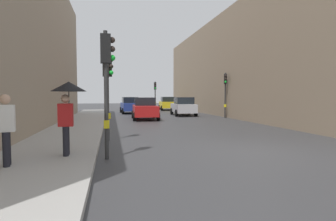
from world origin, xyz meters
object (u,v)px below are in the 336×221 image
Objects in this scene: traffic_light_near_right at (108,81)px; pedestrian_with_black_backpack at (4,126)px; car_yellow_taxi at (167,103)px; traffic_light_far_median at (155,91)px; car_blue_van at (130,105)px; car_red_sedan at (145,108)px; pedestrian_with_umbrella at (68,98)px; car_silver_hatchback at (183,106)px; traffic_light_near_left at (107,71)px; traffic_light_mid_street at (225,87)px.

traffic_light_near_right is 5.02m from pedestrian_with_black_backpack.
traffic_light_far_median is at bearing -122.62° from car_yellow_taxi.
car_blue_van is 1.00× the size of car_red_sedan.
pedestrian_with_umbrella is 1.77m from pedestrian_with_black_backpack.
traffic_light_far_median is 25.04m from pedestrian_with_black_backpack.
pedestrian_with_black_backpack is at bearing -107.93° from traffic_light_far_median.
pedestrian_with_black_backpack is at bearing -110.47° from car_red_sedan.
car_blue_van is at bearing 137.33° from car_silver_hatchback.
traffic_light_near_right is at bearing -107.89° from car_yellow_taxi.
car_yellow_taxi is at bearing 72.01° from pedestrian_with_umbrella.
car_blue_van is 0.99× the size of car_silver_hatchback.
car_red_sedan is 14.06m from car_yellow_taxi.
pedestrian_with_umbrella is at bearing -107.99° from car_yellow_taxi.
traffic_light_near_left reaches higher than car_red_sedan.
traffic_light_near_left is 3.29m from traffic_light_near_right.
car_yellow_taxi is (-2.19, 13.42, -1.78)m from traffic_light_mid_street.
car_blue_van and car_silver_hatchback have the same top height.
traffic_light_far_median is 10.23m from car_red_sedan.
traffic_light_far_median reaches higher than car_silver_hatchback.
car_red_sedan is at bearing 73.53° from pedestrian_with_umbrella.
pedestrian_with_black_backpack reaches higher than car_silver_hatchback.
pedestrian_with_black_backpack is at bearing -120.54° from traffic_light_near_right.
traffic_light_mid_street reaches higher than traffic_light_far_median.
car_yellow_taxi is 2.44× the size of pedestrian_with_black_backpack.
traffic_light_far_median is at bearing 74.51° from pedestrian_with_umbrella.
car_blue_van is 7.63m from car_yellow_taxi.
pedestrian_with_umbrella is at bearing 34.11° from pedestrian_with_black_backpack.
traffic_light_near_right is 24.31m from car_yellow_taxi.
traffic_light_near_right is at bearing 90.06° from traffic_light_near_left.
traffic_light_far_median is at bearing 75.83° from car_red_sedan.
car_blue_van is 6.49m from car_silver_hatchback.
traffic_light_near_right is 2.05× the size of pedestrian_with_black_backpack.
car_yellow_taxi is at bearing 70.53° from car_red_sedan.
traffic_light_near_left reaches higher than car_silver_hatchback.
traffic_light_far_median is 0.83× the size of car_yellow_taxi.
car_blue_van is at bearing 81.15° from pedestrian_with_umbrella.
pedestrian_with_umbrella is at bearing -98.85° from car_blue_van.
car_red_sedan and car_silver_hatchback have the same top height.
traffic_light_mid_street is at bearing 45.07° from traffic_light_near_right.
traffic_light_near_left is at bearing -105.77° from car_yellow_taxi.
car_blue_van is 0.99× the size of car_yellow_taxi.
pedestrian_with_black_backpack is at bearing -160.47° from traffic_light_near_left.
car_yellow_taxi is (2.21, 3.46, -1.59)m from traffic_light_far_median.
car_yellow_taxi is (7.45, 26.38, -1.73)m from traffic_light_near_left.
traffic_light_mid_street is 2.18× the size of pedestrian_with_black_backpack.
pedestrian_with_umbrella reaches higher than car_silver_hatchback.
car_blue_van is (2.15, 20.90, -1.73)m from traffic_light_near_left.
traffic_light_mid_street reaches higher than traffic_light_near_right.
traffic_light_near_right is 10.35m from car_red_sedan.
traffic_light_mid_street reaches higher than pedestrian_with_black_backpack.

